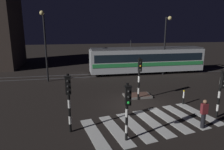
{
  "coord_description": "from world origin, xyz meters",
  "views": [
    {
      "loc": [
        -4.52,
        -13.23,
        5.58
      ],
      "look_at": [
        -1.11,
        4.24,
        1.4
      ],
      "focal_mm": 32.11,
      "sensor_mm": 36.0,
      "label": 1
    }
  ],
  "objects": [
    {
      "name": "ground_plane",
      "position": [
        0.0,
        0.0,
        0.0
      ],
      "size": [
        120.0,
        120.0,
        0.0
      ],
      "primitive_type": "plane",
      "color": "black"
    },
    {
      "name": "rail_far",
      "position": [
        0.0,
        10.99,
        0.01
      ],
      "size": [
        80.0,
        0.12,
        0.03
      ],
      "primitive_type": "cube",
      "color": "#59595E",
      "rests_on": "ground"
    },
    {
      "name": "traffic_light_corner_near_right",
      "position": [
        4.34,
        -2.94,
        2.02
      ],
      "size": [
        0.36,
        0.42,
        3.06
      ],
      "color": "black",
      "rests_on": "ground"
    },
    {
      "name": "traffic_light_corner_near_left",
      "position": [
        -4.85,
        -3.03,
        2.17
      ],
      "size": [
        0.36,
        0.42,
        3.28
      ],
      "color": "black",
      "rests_on": "ground"
    },
    {
      "name": "bollard_island_edge",
      "position": [
        3.43,
        -0.38,
        0.56
      ],
      "size": [
        0.12,
        0.12,
        1.11
      ],
      "color": "black",
      "rests_on": "ground"
    },
    {
      "name": "street_lamp_trackside_left",
      "position": [
        -7.28,
        8.24,
        4.57
      ],
      "size": [
        0.44,
        1.21,
        7.21
      ],
      "color": "black",
      "rests_on": "ground"
    },
    {
      "name": "tram",
      "position": [
        4.52,
        10.27,
        1.74
      ],
      "size": [
        14.37,
        2.58,
        4.15
      ],
      "color": "silver",
      "rests_on": "ground"
    },
    {
      "name": "street_lamp_trackside_right",
      "position": [
        6.27,
        8.92,
        4.39
      ],
      "size": [
        0.44,
        1.21,
        6.88
      ],
      "color": "black",
      "rests_on": "ground"
    },
    {
      "name": "pedestrian_waiting_at_kerb",
      "position": [
        2.56,
        -3.95,
        0.88
      ],
      "size": [
        0.36,
        0.24,
        1.71
      ],
      "color": "black",
      "rests_on": "ground"
    },
    {
      "name": "crosswalk_zebra",
      "position": [
        0.0,
        -2.79,
        0.01
      ],
      "size": [
        8.55,
        5.22,
        0.02
      ],
      "color": "silver",
      "rests_on": "ground"
    },
    {
      "name": "rail_near",
      "position": [
        0.0,
        9.56,
        0.01
      ],
      "size": [
        80.0,
        0.12,
        0.03
      ],
      "primitive_type": "cube",
      "color": "#59595E",
      "rests_on": "ground"
    },
    {
      "name": "traffic_light_median_centre",
      "position": [
        0.45,
        1.17,
        2.23
      ],
      "size": [
        0.36,
        0.42,
        3.38
      ],
      "color": "black",
      "rests_on": "ground"
    },
    {
      "name": "traffic_island",
      "position": [
        0.59,
        1.93,
        0.09
      ],
      "size": [
        2.21,
        1.35,
        0.18
      ],
      "color": "slate",
      "rests_on": "ground"
    },
    {
      "name": "traffic_light_kerb_mid_left",
      "position": [
        -2.05,
        -4.46,
        1.99
      ],
      "size": [
        0.36,
        0.42,
        3.02
      ],
      "color": "black",
      "rests_on": "ground"
    }
  ]
}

